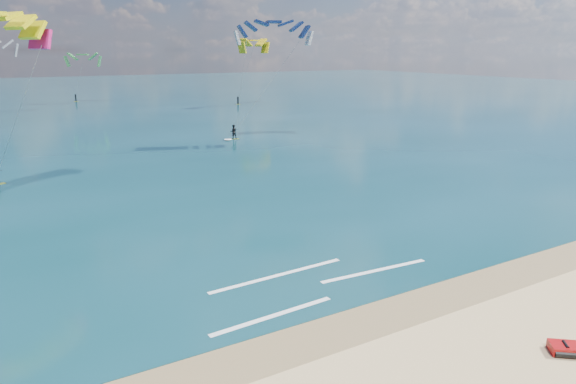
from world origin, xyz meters
The scene contains 5 objects.
ground centered at (0.00, 40.00, 0.00)m, with size 320.00×320.00×0.00m, color tan.
wet_sand_strip centered at (0.00, 3.00, 0.00)m, with size 320.00×2.40×0.01m, color olive.
sea centered at (0.00, 104.00, 0.02)m, with size 320.00×200.00×0.04m, color #0A3138.
kitesurfer_far centered at (16.41, 40.23, 7.41)m, with size 10.01×6.98×14.27m.
shoreline_foam centered at (2.23, 6.60, 0.04)m, with size 11.51×3.61×0.01m.
Camera 1 is at (-8.72, -10.50, 9.83)m, focal length 32.00 mm.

